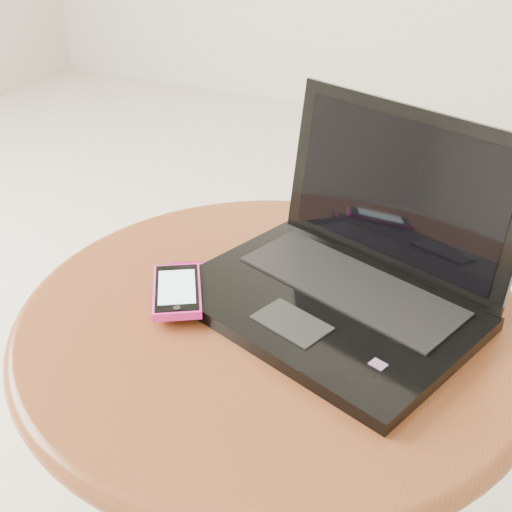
% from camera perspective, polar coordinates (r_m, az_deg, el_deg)
% --- Properties ---
extents(table, '(0.61, 0.61, 0.48)m').
position_cam_1_polar(table, '(0.85, 1.38, -10.38)').
color(table, brown).
rests_on(table, ground).
extents(laptop, '(0.39, 0.35, 0.21)m').
position_cam_1_polar(laptop, '(0.79, 7.73, -1.36)').
color(laptop, black).
rests_on(laptop, table).
extents(phone_black, '(0.10, 0.12, 0.01)m').
position_cam_1_polar(phone_black, '(0.82, -5.58, -2.69)').
color(phone_black, black).
rests_on(phone_black, table).
extents(phone_pink, '(0.10, 0.12, 0.01)m').
position_cam_1_polar(phone_pink, '(0.80, -6.68, -2.94)').
color(phone_pink, '#FD2AA6').
rests_on(phone_pink, phone_black).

